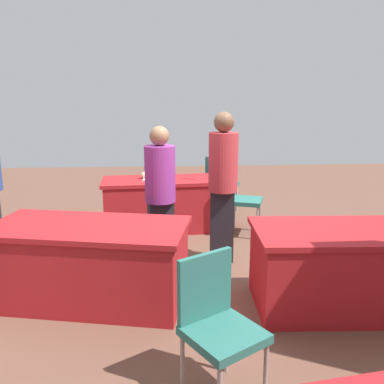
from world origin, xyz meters
TOP-DOWN VIEW (x-y plane):
  - ground_plane at (0.00, 0.00)m, footprint 14.40×14.40m
  - table_foreground at (0.48, -1.45)m, footprint 1.90×0.89m
  - table_mid_right at (-1.16, 1.02)m, footprint 1.74×0.97m
  - table_back_left at (1.23, 0.72)m, footprint 2.00×1.25m
  - chair_near_front at (-0.59, -1.11)m, footprint 0.56×0.56m
  - chair_tucked_left at (0.18, 2.07)m, footprint 0.61×0.61m
  - chair_tucked_right at (-0.45, -2.23)m, footprint 0.62×0.62m
  - person_attendee_standing at (-0.19, -0.18)m, footprint 0.40×0.40m
  - person_attendee_browsing at (0.54, -0.01)m, footprint 0.40×0.40m
  - laptop_silver at (0.64, -1.43)m, footprint 0.34×0.32m
  - yarn_ball at (0.79, -1.50)m, footprint 0.10×0.10m
  - scissors_red at (0.13, -1.43)m, footprint 0.18×0.08m

SIDE VIEW (x-z plane):
  - ground_plane at x=0.00m, z-range 0.00..0.00m
  - table_mid_right at x=-1.16m, z-range 0.00..0.76m
  - table_foreground at x=0.48m, z-range 0.00..0.76m
  - table_back_left at x=1.23m, z-range 0.00..0.76m
  - chair_tucked_left at x=0.18m, z-range 0.07..1.01m
  - chair_tucked_right at x=-0.45m, z-range 0.08..1.05m
  - chair_near_front at x=-0.59m, z-range 0.08..1.06m
  - scissors_red at x=0.13m, z-range 0.76..0.77m
  - laptop_silver at x=0.64m, z-range 0.70..0.90m
  - yarn_ball at x=0.79m, z-range 0.76..0.86m
  - person_attendee_browsing at x=0.54m, z-range 0.09..1.72m
  - person_attendee_standing at x=-0.19m, z-range 0.11..1.88m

